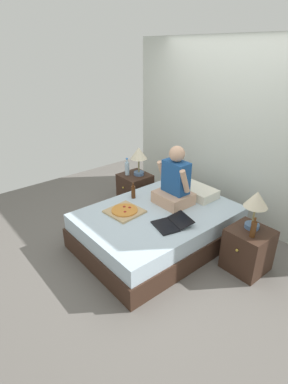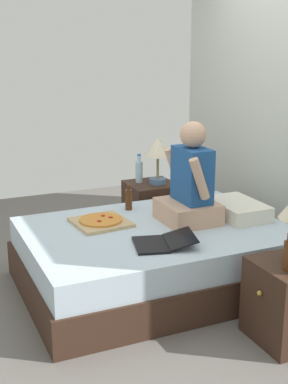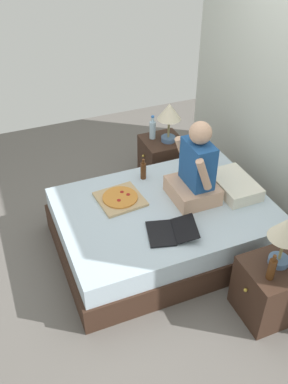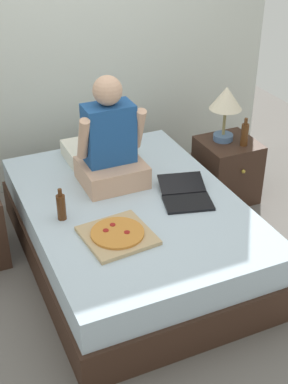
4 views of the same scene
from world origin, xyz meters
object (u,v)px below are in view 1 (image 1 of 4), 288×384
lamp_on_right_nightstand (256,202)px  beer_bottle_on_bed (133,192)px  water_bottle (127,168)px  nightstand_right (248,250)px  nightstand_left (135,190)px  lamp_on_left_nightstand (139,155)px  beer_bottle (253,229)px  laptop (170,224)px  pizza_box (125,211)px  person_seated (175,183)px  bed (158,227)px

lamp_on_right_nightstand → beer_bottle_on_bed: (-1.50, -0.51, -0.28)m
water_bottle → nightstand_right: size_ratio=0.53×
nightstand_left → water_bottle: 0.39m
lamp_on_left_nightstand → beer_bottle: 2.13m
beer_bottle → laptop: (-0.76, -0.47, -0.12)m
nightstand_right → beer_bottle: bearing=-55.0°
nightstand_right → pizza_box: 1.52m
nightstand_right → laptop: 0.93m
person_seated → pizza_box: person_seated is taller
laptop → lamp_on_left_nightstand: bearing=155.4°
water_bottle → beer_bottle: size_ratio=1.20×
nightstand_left → lamp_on_left_nightstand: (0.04, 0.05, 0.59)m
bed → beer_bottle_on_bed: bearing=-178.4°
water_bottle → nightstand_left: bearing=48.3°
bed → lamp_on_right_nightstand: lamp_on_right_nightstand is taller
nightstand_left → beer_bottle: (2.15, -0.10, 0.36)m
beer_bottle → person_seated: 1.15m
bed → laptop: 0.45m
water_bottle → beer_bottle_on_bed: bearing=-30.3°
lamp_on_left_nightstand → laptop: lamp_on_left_nightstand is taller
beer_bottle_on_bed → pizza_box: bearing=-53.3°
laptop → beer_bottle_on_bed: bearing=172.6°
lamp_on_left_nightstand → laptop: bearing=-24.6°
water_bottle → nightstand_right: 2.19m
laptop → beer_bottle: bearing=31.4°
bed → nightstand_right: nightstand_right is taller
beer_bottle → person_seated: size_ratio=0.29×
lamp_on_left_nightstand → water_bottle: 0.28m
lamp_on_left_nightstand → beer_bottle: bearing=-4.1°
bed → lamp_on_right_nightstand: 1.28m
pizza_box → laptop: bearing=20.9°
pizza_box → beer_bottle_on_bed: size_ratio=1.98×
beer_bottle → beer_bottle_on_bed: beer_bottle is taller
nightstand_left → laptop: size_ratio=1.08×
lamp_on_left_nightstand → beer_bottle_on_bed: size_ratio=2.05×
nightstand_left → water_bottle: bearing=-131.7°
water_bottle → laptop: 1.55m
water_bottle → pizza_box: size_ratio=0.63×
person_seated → pizza_box: (-0.21, -0.66, -0.27)m
nightstand_right → laptop: (-0.69, -0.57, 0.23)m
lamp_on_left_nightstand → nightstand_right: size_ratio=0.87×
nightstand_right → beer_bottle: (0.07, -0.10, 0.36)m
laptop → nightstand_left: bearing=157.8°
lamp_on_left_nightstand → pizza_box: 1.18m
bed → lamp_on_left_nightstand: 1.27m
person_seated → nightstand_left: bearing=172.4°
nightstand_left → person_seated: size_ratio=0.67×
bed → nightstand_left: (-1.04, 0.44, 0.03)m
person_seated → beer_bottle_on_bed: bearing=-145.2°
bed → beer_bottle: (1.11, 0.34, 0.38)m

